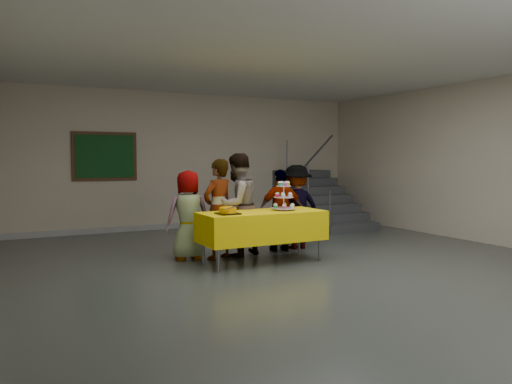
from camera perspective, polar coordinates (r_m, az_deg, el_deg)
room_shell at (r=6.88m, az=7.48°, el=8.56°), size 10.00×10.04×3.02m
bake_table at (r=7.48m, az=0.71°, el=-3.87°), size 1.88×0.78×0.77m
cupcake_stand at (r=7.63m, az=3.18°, el=-0.76°), size 0.38×0.38×0.44m
bear_cake at (r=7.11m, az=-3.24°, el=-2.08°), size 0.32×0.36×0.12m
schoolchild_a at (r=7.75m, az=-7.76°, el=-2.62°), size 0.70×0.47×1.38m
schoolchild_b at (r=7.72m, az=-4.35°, el=-1.99°), size 0.66×0.56×1.55m
schoolchild_c at (r=7.92m, az=-2.19°, el=-1.50°), size 0.96×0.85×1.64m
schoolchild_d at (r=8.35m, az=2.90°, el=-2.13°), size 0.85×0.45×1.38m
schoolchild_e at (r=8.65m, az=4.66°, el=-1.70°), size 0.94×0.55×1.45m
staircase at (r=11.82m, az=6.71°, el=-1.33°), size 1.30×2.40×2.04m
noticeboard at (r=10.75m, az=-16.88°, el=3.93°), size 1.30×0.05×1.00m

